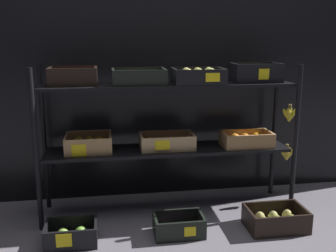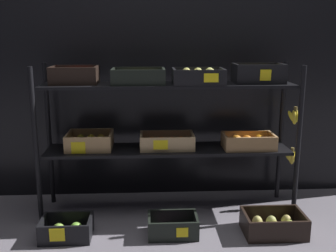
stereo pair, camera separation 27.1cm
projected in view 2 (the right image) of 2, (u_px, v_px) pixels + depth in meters
ground_plane at (168, 209)px, 2.85m from camera, size 10.00×10.00×0.00m
storefront_wall at (165, 53)px, 2.97m from camera, size 4.10×0.12×2.17m
display_rack at (171, 113)px, 2.69m from camera, size 1.82×0.38×1.03m
crate_ground_apple_green at (67, 230)px, 2.44m from camera, size 0.31×0.22×0.13m
crate_ground_plum at (173, 228)px, 2.48m from camera, size 0.31×0.21×0.13m
crate_ground_pear at (273, 225)px, 2.49m from camera, size 0.38×0.25×0.14m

